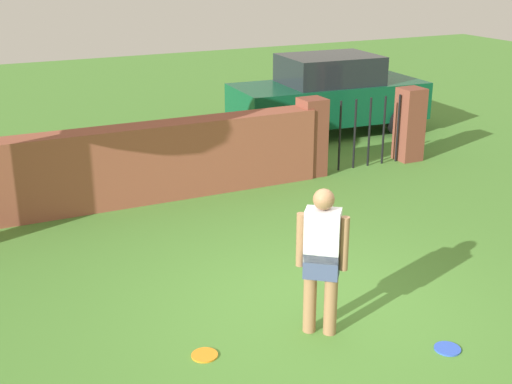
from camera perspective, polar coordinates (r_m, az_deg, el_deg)
ground_plane at (r=7.95m, az=5.13°, el=-9.68°), size 40.00×40.00×0.00m
brick_wall at (r=10.95m, az=-13.41°, el=1.76°), size 7.65×0.50×1.25m
person at (r=7.12m, az=5.48°, el=-5.25°), size 0.44×0.40×1.62m
fence_gate at (r=12.88m, az=8.80°, el=5.06°), size 2.60×0.44×1.40m
car at (r=15.19m, az=6.04°, el=8.01°), size 4.29×2.11×1.72m
frisbee_orange at (r=7.13m, az=-4.29°, el=-13.34°), size 0.27×0.27×0.02m
frisbee_blue at (r=7.47m, az=15.60°, el=-12.41°), size 0.27×0.27×0.02m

